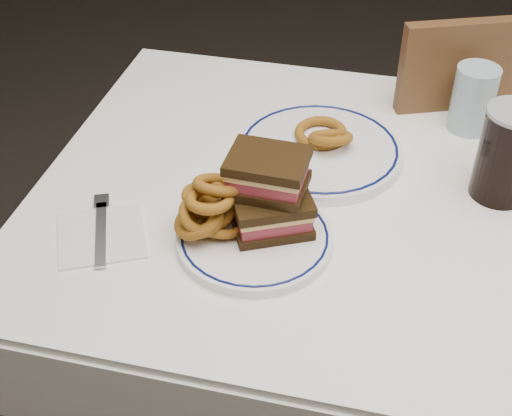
% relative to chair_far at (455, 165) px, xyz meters
% --- Properties ---
extents(dining_table, '(1.27, 0.87, 0.75)m').
position_rel_chair_far_xyz_m(dining_table, '(-0.11, -0.48, 0.14)').
color(dining_table, white).
rests_on(dining_table, floor).
extents(chair_far, '(0.56, 0.56, 0.93)m').
position_rel_chair_far_xyz_m(chair_far, '(0.00, 0.00, 0.00)').
color(chair_far, '#4B2B18').
rests_on(chair_far, floor).
extents(main_plate, '(0.25, 0.25, 0.02)m').
position_rel_chair_far_xyz_m(main_plate, '(-0.34, -0.64, 0.25)').
color(main_plate, white).
rests_on(main_plate, dining_table).
extents(reuben_sandwich, '(0.15, 0.14, 0.12)m').
position_rel_chair_far_xyz_m(reuben_sandwich, '(-0.32, -0.61, 0.32)').
color(reuben_sandwich, black).
rests_on(reuben_sandwich, main_plate).
extents(onion_rings_main, '(0.11, 0.12, 0.11)m').
position_rel_chair_far_xyz_m(onion_rings_main, '(-0.41, -0.64, 0.30)').
color(onion_rings_main, brown).
rests_on(onion_rings_main, main_plate).
extents(ketchup_ramekin, '(0.05, 0.05, 0.03)m').
position_rel_chair_far_xyz_m(ketchup_ramekin, '(-0.39, -0.54, 0.28)').
color(ketchup_ramekin, white).
rests_on(ketchup_ramekin, main_plate).
extents(beer_mug, '(0.15, 0.10, 0.16)m').
position_rel_chair_far_xyz_m(beer_mug, '(0.04, -0.42, 0.33)').
color(beer_mug, black).
rests_on(beer_mug, dining_table).
extents(water_glass, '(0.08, 0.08, 0.13)m').
position_rel_chair_far_xyz_m(water_glass, '(-0.01, -0.22, 0.31)').
color(water_glass, '#99B5C5').
rests_on(water_glass, dining_table).
extents(far_plate, '(0.30, 0.30, 0.02)m').
position_rel_chair_far_xyz_m(far_plate, '(-0.28, -0.38, 0.25)').
color(far_plate, white).
rests_on(far_plate, dining_table).
extents(onion_rings_far, '(0.11, 0.12, 0.05)m').
position_rel_chair_far_xyz_m(onion_rings_far, '(-0.27, -0.36, 0.28)').
color(onion_rings_far, brown).
rests_on(onion_rings_far, far_plate).
extents(napkin_fork, '(0.18, 0.19, 0.01)m').
position_rel_chair_far_xyz_m(napkin_fork, '(-0.58, -0.68, 0.25)').
color(napkin_fork, white).
rests_on(napkin_fork, dining_table).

